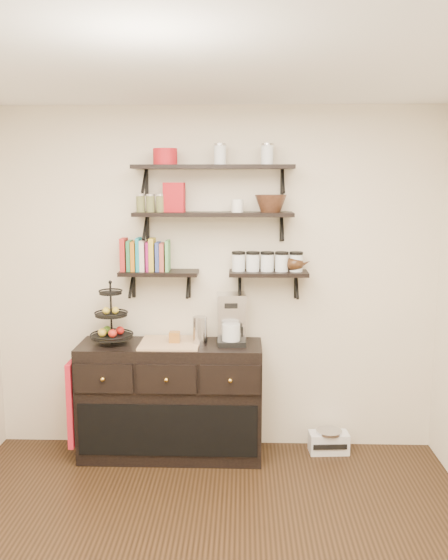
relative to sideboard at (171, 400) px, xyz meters
The scene contains 20 objects.
ceiling 2.73m from the sideboard, 77.70° to the right, with size 3.50×3.50×0.02m, color white.
back_wall 0.98m from the sideboard, 35.43° to the left, with size 3.50×0.02×2.70m, color beige.
shelf_top 1.81m from the sideboard, 17.42° to the left, with size 1.20×0.27×0.23m.
shelf_mid 1.47m from the sideboard, 17.42° to the left, with size 1.20×0.27×0.23m.
shelf_low_left 0.99m from the sideboard, 127.45° to the left, with size 0.60×0.25×0.23m.
shelf_low_right 1.24m from the sideboard, ahead, with size 0.60×0.25×0.23m.
cookbooks 1.13m from the sideboard, 147.10° to the left, with size 0.36×0.15×0.26m.
glass_canisters 1.30m from the sideboard, ahead, with size 0.54×0.10×0.13m.
sideboard is the anchor object (origin of this frame).
fruit_stand 0.75m from the sideboard, behind, with size 0.32×0.32×0.47m.
candle 0.50m from the sideboard, ahead, with size 0.08×0.08×0.08m, color #955D22.
coffee_maker 0.79m from the sideboard, ahead, with size 0.23×0.22×0.39m.
thermal_carafe 0.60m from the sideboard, ahead, with size 0.11×0.11×0.22m, color silver.
apron 0.74m from the sideboard, behind, with size 0.04×0.28×0.66m, color #B0121D.
radio 1.30m from the sideboard, ahead, with size 0.32×0.22×0.18m.
recipe_box 1.56m from the sideboard, 70.58° to the left, with size 0.16×0.06×0.22m, color #A3121A.
walnut_bowl 1.70m from the sideboard, ahead, with size 0.24×0.24×0.13m, color black, non-canonical shape.
ramekins 1.58m from the sideboard, 11.07° to the left, with size 0.09×0.09×0.10m, color white.
teapot 1.43m from the sideboard, ahead, with size 0.18×0.14×0.14m, color #341E0F, non-canonical shape.
red_pot 1.86m from the sideboard, 105.19° to the left, with size 0.18×0.18×0.12m, color #A3121A.
Camera 1 is at (0.22, -2.86, 2.12)m, focal length 38.00 mm.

